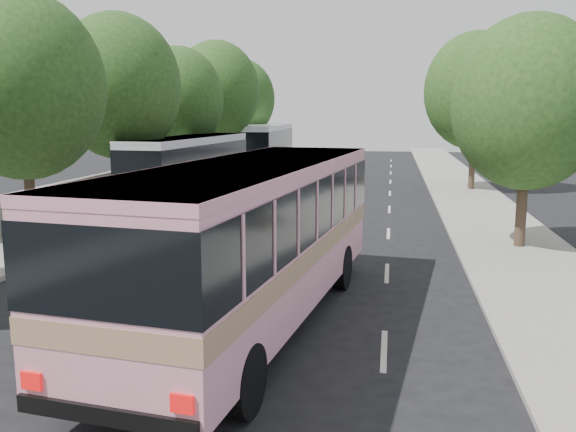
% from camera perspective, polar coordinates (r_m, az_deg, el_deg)
% --- Properties ---
extents(ground, '(120.00, 120.00, 0.00)m').
position_cam_1_polar(ground, '(15.15, -7.18, -8.53)').
color(ground, black).
rests_on(ground, ground).
extents(sidewalk_left, '(4.00, 90.00, 0.15)m').
position_cam_1_polar(sidewalk_left, '(36.38, -10.94, 2.25)').
color(sidewalk_left, '#9E998E').
rests_on(sidewalk_left, ground).
extents(sidewalk_right, '(4.00, 90.00, 0.12)m').
position_cam_1_polar(sidewalk_right, '(34.34, 16.70, 1.55)').
color(sidewalk_right, '#9E998E').
rests_on(sidewalk_right, ground).
extents(low_wall, '(0.30, 90.00, 1.50)m').
position_cam_1_polar(low_wall, '(36.95, -13.60, 3.56)').
color(low_wall, '#9E998E').
rests_on(low_wall, sidewalk_left).
extents(tree_left_b, '(5.70, 5.70, 8.88)m').
position_cam_1_polar(tree_left_b, '(23.44, -23.57, 11.63)').
color(tree_left_b, '#38281E').
rests_on(tree_left_b, ground).
extents(tree_left_c, '(6.00, 6.00, 9.35)m').
position_cam_1_polar(tree_left_c, '(30.57, -15.59, 12.04)').
color(tree_left_c, '#38281E').
rests_on(tree_left_c, ground).
extents(tree_left_d, '(5.52, 5.52, 8.60)m').
position_cam_1_polar(tree_left_d, '(37.92, -10.20, 10.99)').
color(tree_left_d, '#38281E').
rests_on(tree_left_d, ground).
extents(tree_left_e, '(6.30, 6.30, 9.82)m').
position_cam_1_polar(tree_left_e, '(45.52, -6.64, 11.86)').
color(tree_left_e, '#38281E').
rests_on(tree_left_e, ground).
extents(tree_left_f, '(5.88, 5.88, 9.16)m').
position_cam_1_polar(tree_left_f, '(53.29, -4.39, 11.13)').
color(tree_left_f, '#38281E').
rests_on(tree_left_f, ground).
extents(tree_right_near, '(5.10, 5.10, 7.95)m').
position_cam_1_polar(tree_right_near, '(22.17, 21.83, 10.30)').
color(tree_right_near, '#38281E').
rests_on(tree_right_near, ground).
extents(tree_right_far, '(6.00, 6.00, 9.35)m').
position_cam_1_polar(tree_right_far, '(38.03, 17.31, 11.45)').
color(tree_right_far, '#38281E').
rests_on(tree_right_far, ground).
extents(pink_bus, '(4.33, 11.73, 3.66)m').
position_cam_1_polar(pink_bus, '(13.27, -3.32, -0.95)').
color(pink_bus, pink).
rests_on(pink_bus, ground).
extents(pink_taxi, '(2.11, 5.09, 1.72)m').
position_cam_1_polar(pink_taxi, '(25.93, -4.38, 1.16)').
color(pink_taxi, '#FF1658').
rests_on(pink_taxi, ground).
extents(white_pickup, '(3.12, 6.17, 1.72)m').
position_cam_1_polar(white_pickup, '(27.75, -7.85, 1.66)').
color(white_pickup, white).
rests_on(white_pickup, ground).
extents(tour_coach_front, '(3.48, 11.62, 3.42)m').
position_cam_1_polar(tour_coach_front, '(32.71, -9.21, 4.97)').
color(tour_coach_front, silver).
rests_on(tour_coach_front, ground).
extents(tour_coach_rear, '(2.84, 12.14, 3.62)m').
position_cam_1_polar(tour_coach_rear, '(50.80, -2.03, 6.90)').
color(tour_coach_rear, white).
rests_on(tour_coach_rear, ground).
extents(taxi_roof_sign, '(0.55, 0.19, 0.18)m').
position_cam_1_polar(taxi_roof_sign, '(25.80, -4.41, 3.25)').
color(taxi_roof_sign, silver).
rests_on(taxi_roof_sign, pink_taxi).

